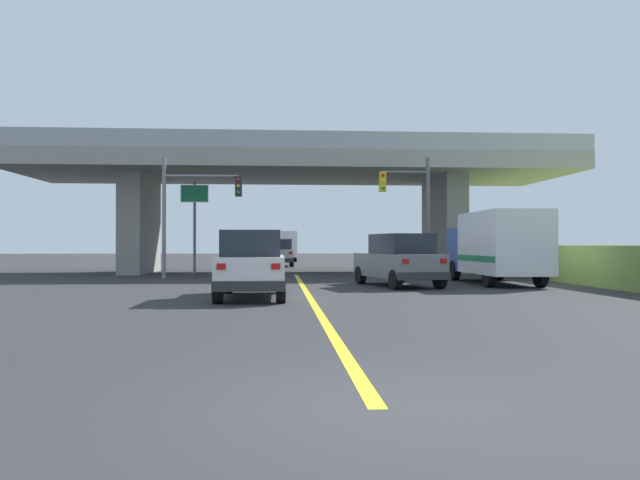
{
  "coord_description": "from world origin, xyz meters",
  "views": [
    {
      "loc": [
        -0.98,
        -6.1,
        1.6
      ],
      "look_at": [
        0.58,
        17.1,
        1.78
      ],
      "focal_mm": 35.52,
      "sensor_mm": 36.0,
      "label": 1
    }
  ],
  "objects_px": {
    "box_truck": "(497,246)",
    "traffic_signal_farside": "(191,203)",
    "highway_sign": "(195,207)",
    "sedan_oncoming": "(280,253)",
    "suv_lead": "(252,264)",
    "traffic_signal_nearside": "(412,202)",
    "semi_truck_distant": "(284,246)",
    "suv_crossing": "(399,260)"
  },
  "relations": [
    {
      "from": "traffic_signal_nearside",
      "to": "suv_lead",
      "type": "bearing_deg",
      "value": -123.31
    },
    {
      "from": "suv_lead",
      "to": "suv_crossing",
      "type": "bearing_deg",
      "value": 42.55
    },
    {
      "from": "traffic_signal_nearside",
      "to": "highway_sign",
      "type": "relative_size",
      "value": 1.18
    },
    {
      "from": "box_truck",
      "to": "sedan_oncoming",
      "type": "distance_m",
      "value": 23.5
    },
    {
      "from": "box_truck",
      "to": "traffic_signal_farside",
      "type": "relative_size",
      "value": 1.19
    },
    {
      "from": "suv_lead",
      "to": "sedan_oncoming",
      "type": "relative_size",
      "value": 1.08
    },
    {
      "from": "suv_crossing",
      "to": "semi_truck_distant",
      "type": "height_order",
      "value": "semi_truck_distant"
    },
    {
      "from": "suv_lead",
      "to": "box_truck",
      "type": "distance_m",
      "value": 11.54
    },
    {
      "from": "suv_crossing",
      "to": "box_truck",
      "type": "height_order",
      "value": "box_truck"
    },
    {
      "from": "suv_crossing",
      "to": "box_truck",
      "type": "bearing_deg",
      "value": 2.89
    },
    {
      "from": "suv_crossing",
      "to": "traffic_signal_nearside",
      "type": "height_order",
      "value": "traffic_signal_nearside"
    },
    {
      "from": "sedan_oncoming",
      "to": "semi_truck_distant",
      "type": "height_order",
      "value": "semi_truck_distant"
    },
    {
      "from": "sedan_oncoming",
      "to": "semi_truck_distant",
      "type": "distance_m",
      "value": 14.0
    },
    {
      "from": "box_truck",
      "to": "highway_sign",
      "type": "distance_m",
      "value": 15.95
    },
    {
      "from": "sedan_oncoming",
      "to": "traffic_signal_nearside",
      "type": "height_order",
      "value": "traffic_signal_nearside"
    },
    {
      "from": "box_truck",
      "to": "sedan_oncoming",
      "type": "bearing_deg",
      "value": 111.83
    },
    {
      "from": "suv_crossing",
      "to": "traffic_signal_farside",
      "type": "bearing_deg",
      "value": 132.73
    },
    {
      "from": "sedan_oncoming",
      "to": "traffic_signal_nearside",
      "type": "distance_m",
      "value": 18.25
    },
    {
      "from": "box_truck",
      "to": "traffic_signal_farside",
      "type": "bearing_deg",
      "value": 159.7
    },
    {
      "from": "suv_lead",
      "to": "suv_crossing",
      "type": "xyz_separation_m",
      "value": [
        5.44,
        4.99,
        -0.0
      ]
    },
    {
      "from": "suv_lead",
      "to": "traffic_signal_farside",
      "type": "height_order",
      "value": "traffic_signal_farside"
    },
    {
      "from": "suv_crossing",
      "to": "box_truck",
      "type": "xyz_separation_m",
      "value": [
        4.28,
        1.2,
        0.53
      ]
    },
    {
      "from": "traffic_signal_farside",
      "to": "highway_sign",
      "type": "distance_m",
      "value": 3.69
    },
    {
      "from": "suv_lead",
      "to": "highway_sign",
      "type": "height_order",
      "value": "highway_sign"
    },
    {
      "from": "suv_crossing",
      "to": "box_truck",
      "type": "distance_m",
      "value": 4.48
    },
    {
      "from": "sedan_oncoming",
      "to": "highway_sign",
      "type": "height_order",
      "value": "highway_sign"
    },
    {
      "from": "sedan_oncoming",
      "to": "traffic_signal_farside",
      "type": "height_order",
      "value": "traffic_signal_farside"
    },
    {
      "from": "suv_lead",
      "to": "semi_truck_distant",
      "type": "relative_size",
      "value": 0.66
    },
    {
      "from": "sedan_oncoming",
      "to": "traffic_signal_farside",
      "type": "bearing_deg",
      "value": -104.2
    },
    {
      "from": "suv_lead",
      "to": "sedan_oncoming",
      "type": "height_order",
      "value": "same"
    },
    {
      "from": "suv_lead",
      "to": "traffic_signal_farside",
      "type": "bearing_deg",
      "value": 106.74
    },
    {
      "from": "box_truck",
      "to": "traffic_signal_nearside",
      "type": "height_order",
      "value": "traffic_signal_nearside"
    },
    {
      "from": "suv_lead",
      "to": "traffic_signal_nearside",
      "type": "xyz_separation_m",
      "value": [
        7.28,
        11.08,
        2.64
      ]
    },
    {
      "from": "traffic_signal_nearside",
      "to": "traffic_signal_farside",
      "type": "height_order",
      "value": "traffic_signal_nearside"
    },
    {
      "from": "suv_crossing",
      "to": "semi_truck_distant",
      "type": "bearing_deg",
      "value": 83.48
    },
    {
      "from": "sedan_oncoming",
      "to": "traffic_signal_farside",
      "type": "distance_m",
      "value": 17.71
    },
    {
      "from": "traffic_signal_farside",
      "to": "highway_sign",
      "type": "xyz_separation_m",
      "value": [
        -0.3,
        3.68,
        -0.0
      ]
    },
    {
      "from": "sedan_oncoming",
      "to": "traffic_signal_nearside",
      "type": "bearing_deg",
      "value": -69.59
    },
    {
      "from": "traffic_signal_nearside",
      "to": "highway_sign",
      "type": "distance_m",
      "value": 11.48
    },
    {
      "from": "suv_lead",
      "to": "traffic_signal_nearside",
      "type": "bearing_deg",
      "value": 56.69
    },
    {
      "from": "box_truck",
      "to": "suv_crossing",
      "type": "bearing_deg",
      "value": -164.36
    },
    {
      "from": "suv_lead",
      "to": "box_truck",
      "type": "height_order",
      "value": "box_truck"
    }
  ]
}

